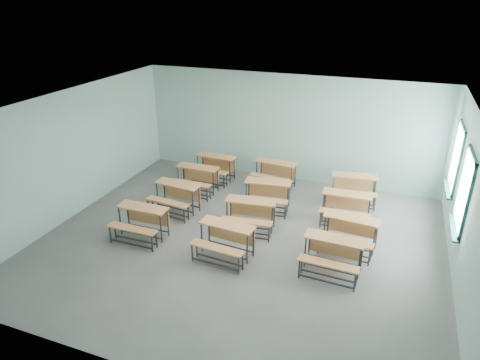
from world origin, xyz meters
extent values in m
cube|color=gray|center=(0.00, 0.00, -0.01)|extent=(9.00, 8.00, 0.02)
cube|color=white|center=(0.00, 0.00, 3.21)|extent=(9.00, 8.00, 0.02)
cube|color=silver|center=(0.00, 4.01, 1.60)|extent=(9.00, 0.02, 3.20)
cube|color=silver|center=(0.00, -4.01, 1.60)|extent=(9.00, 0.02, 3.20)
cube|color=silver|center=(-4.51, 0.00, 1.60)|extent=(0.02, 8.00, 3.20)
cube|color=silver|center=(4.51, 0.00, 1.60)|extent=(0.02, 8.00, 3.20)
cube|color=#194745|center=(4.47, 2.80, 0.93)|extent=(0.06, 1.20, 0.06)
cube|color=#194745|center=(4.47, 2.80, 2.47)|extent=(0.06, 1.20, 0.06)
cube|color=#194745|center=(4.47, 2.23, 1.70)|extent=(0.06, 0.06, 1.60)
cube|color=#194745|center=(4.47, 3.37, 1.70)|extent=(0.06, 0.06, 1.60)
cube|color=#194745|center=(4.47, 2.80, 1.70)|extent=(0.04, 0.04, 1.48)
cube|color=#194745|center=(4.47, 2.80, 1.70)|extent=(0.04, 1.08, 0.04)
cube|color=#194745|center=(4.43, 2.80, 0.87)|extent=(0.14, 1.28, 0.04)
cube|color=white|center=(4.50, 2.80, 1.70)|extent=(0.01, 1.08, 1.48)
cube|color=#194745|center=(4.47, 0.80, 0.93)|extent=(0.06, 1.20, 0.06)
cube|color=#194745|center=(4.47, 0.80, 2.47)|extent=(0.06, 1.20, 0.06)
cube|color=#194745|center=(4.47, 0.23, 1.70)|extent=(0.06, 0.06, 1.60)
cube|color=#194745|center=(4.47, 1.37, 1.70)|extent=(0.06, 0.06, 1.60)
cube|color=#194745|center=(4.47, 0.80, 1.70)|extent=(0.04, 0.04, 1.48)
cube|color=#194745|center=(4.47, 0.80, 1.70)|extent=(0.04, 1.08, 0.04)
cube|color=#194745|center=(4.43, 0.80, 0.87)|extent=(0.14, 1.28, 0.04)
cube|color=white|center=(4.50, 0.80, 1.70)|extent=(0.01, 1.08, 1.48)
cube|color=#CF864B|center=(-2.24, -0.52, 0.73)|extent=(1.21, 0.41, 0.04)
cube|color=#CF864B|center=(-2.24, -0.34, 0.43)|extent=(1.15, 0.02, 0.41)
cylinder|color=#323537|center=(-2.79, -0.68, 0.36)|extent=(0.04, 0.04, 0.71)
cylinder|color=#323537|center=(-1.69, -0.68, 0.36)|extent=(0.04, 0.04, 0.71)
cylinder|color=#323537|center=(-2.79, -0.36, 0.36)|extent=(0.04, 0.04, 0.71)
cylinder|color=#323537|center=(-1.69, -0.36, 0.36)|extent=(0.04, 0.04, 0.71)
cube|color=#323537|center=(-2.24, -0.68, 0.10)|extent=(1.11, 0.03, 0.03)
cube|color=#323537|center=(-2.24, -0.36, 0.10)|extent=(1.11, 0.03, 0.03)
cube|color=#CF864B|center=(-2.24, -1.00, 0.43)|extent=(1.21, 0.26, 0.04)
cylinder|color=#323537|center=(-2.79, -1.10, 0.21)|extent=(0.04, 0.04, 0.42)
cylinder|color=#323537|center=(-1.68, -1.10, 0.21)|extent=(0.04, 0.04, 0.42)
cylinder|color=#323537|center=(-2.79, -0.91, 0.21)|extent=(0.04, 0.04, 0.42)
cylinder|color=#323537|center=(-1.69, -0.91, 0.21)|extent=(0.04, 0.04, 0.42)
cube|color=#323537|center=(-2.24, -1.10, 0.08)|extent=(1.11, 0.03, 0.03)
cube|color=#323537|center=(-2.24, -0.91, 0.08)|extent=(1.11, 0.03, 0.03)
cube|color=#CF864B|center=(-0.09, -0.57, 0.73)|extent=(1.24, 0.50, 0.04)
cube|color=#CF864B|center=(-0.08, -0.39, 0.43)|extent=(1.14, 0.12, 0.41)
cylinder|color=#323537|center=(-0.66, -0.68, 0.36)|extent=(0.04, 0.04, 0.71)
cylinder|color=#323537|center=(0.45, -0.78, 0.36)|extent=(0.04, 0.04, 0.71)
cylinder|color=#323537|center=(-0.63, -0.36, 0.36)|extent=(0.04, 0.04, 0.71)
cylinder|color=#323537|center=(0.47, -0.46, 0.36)|extent=(0.04, 0.04, 0.71)
cube|color=#323537|center=(-0.10, -0.73, 0.10)|extent=(1.11, 0.12, 0.03)
cube|color=#323537|center=(-0.08, -0.41, 0.10)|extent=(1.11, 0.12, 0.03)
cube|color=#CF864B|center=(-0.13, -1.05, 0.43)|extent=(1.22, 0.35, 0.04)
cylinder|color=#323537|center=(-0.69, -1.10, 0.21)|extent=(0.04, 0.04, 0.42)
cylinder|color=#323537|center=(0.41, -1.19, 0.21)|extent=(0.04, 0.04, 0.42)
cylinder|color=#323537|center=(-0.67, -0.91, 0.21)|extent=(0.04, 0.04, 0.42)
cylinder|color=#323537|center=(0.43, -1.00, 0.21)|extent=(0.04, 0.04, 0.42)
cube|color=#323537|center=(-0.14, -1.15, 0.08)|extent=(1.11, 0.12, 0.03)
cube|color=#323537|center=(-0.12, -0.96, 0.08)|extent=(1.11, 0.12, 0.03)
cube|color=#CF864B|center=(2.17, -0.32, 0.73)|extent=(1.22, 0.46, 0.04)
cube|color=#CF864B|center=(2.18, -0.13, 0.43)|extent=(1.15, 0.07, 0.41)
cylinder|color=#323537|center=(1.61, -0.45, 0.36)|extent=(0.04, 0.04, 0.71)
cylinder|color=#323537|center=(2.72, -0.50, 0.36)|extent=(0.04, 0.04, 0.71)
cylinder|color=#323537|center=(1.63, -0.13, 0.36)|extent=(0.04, 0.04, 0.71)
cylinder|color=#323537|center=(2.73, -0.18, 0.36)|extent=(0.04, 0.04, 0.71)
cube|color=#323537|center=(2.17, -0.48, 0.10)|extent=(1.11, 0.08, 0.03)
cube|color=#323537|center=(2.18, -0.16, 0.10)|extent=(1.11, 0.08, 0.03)
cube|color=#CF864B|center=(2.15, -0.80, 0.43)|extent=(1.22, 0.31, 0.04)
cylinder|color=#323537|center=(1.59, -0.87, 0.21)|extent=(0.04, 0.04, 0.42)
cylinder|color=#323537|center=(2.70, -0.92, 0.21)|extent=(0.04, 0.04, 0.42)
cylinder|color=#323537|center=(1.60, -0.68, 0.21)|extent=(0.04, 0.04, 0.42)
cylinder|color=#323537|center=(2.71, -0.73, 0.21)|extent=(0.04, 0.04, 0.42)
cube|color=#323537|center=(2.15, -0.89, 0.08)|extent=(1.11, 0.08, 0.03)
cube|color=#323537|center=(2.15, -0.70, 0.08)|extent=(1.11, 0.08, 0.03)
cube|color=#CF864B|center=(-2.11, 0.93, 0.73)|extent=(1.24, 0.51, 0.04)
cube|color=#CF864B|center=(-2.09, 1.12, 0.43)|extent=(1.14, 0.13, 0.41)
cylinder|color=#323537|center=(-2.68, 0.82, 0.36)|extent=(0.04, 0.04, 0.71)
cylinder|color=#323537|center=(-1.58, 0.72, 0.36)|extent=(0.04, 0.04, 0.71)
cylinder|color=#323537|center=(-2.65, 1.14, 0.36)|extent=(0.04, 0.04, 0.71)
cylinder|color=#323537|center=(-1.55, 1.04, 0.36)|extent=(0.04, 0.04, 0.71)
cube|color=#323537|center=(-2.13, 0.77, 0.10)|extent=(1.10, 0.13, 0.03)
cube|color=#323537|center=(-2.10, 1.09, 0.10)|extent=(1.10, 0.13, 0.03)
cube|color=#CF864B|center=(-2.16, 0.45, 0.43)|extent=(1.23, 0.36, 0.04)
cylinder|color=#323537|center=(-2.72, 0.41, 0.21)|extent=(0.04, 0.04, 0.42)
cylinder|color=#323537|center=(-1.62, 0.30, 0.21)|extent=(0.04, 0.04, 0.42)
cylinder|color=#323537|center=(-2.70, 0.60, 0.21)|extent=(0.04, 0.04, 0.42)
cylinder|color=#323537|center=(-1.60, 0.50, 0.21)|extent=(0.04, 0.04, 0.42)
cube|color=#323537|center=(-2.17, 0.36, 0.08)|extent=(1.10, 0.13, 0.03)
cube|color=#323537|center=(-2.15, 0.55, 0.08)|extent=(1.10, 0.13, 0.03)
cube|color=#CF864B|center=(0.00, 0.70, 0.73)|extent=(1.25, 0.55, 0.04)
cube|color=#CF864B|center=(-0.02, 0.89, 0.43)|extent=(1.14, 0.16, 0.41)
cylinder|color=#323537|center=(-0.53, 0.48, 0.36)|extent=(0.04, 0.04, 0.71)
cylinder|color=#323537|center=(0.57, 0.61, 0.36)|extent=(0.04, 0.04, 0.71)
cylinder|color=#323537|center=(-0.57, 0.80, 0.36)|extent=(0.04, 0.04, 0.71)
cylinder|color=#323537|center=(0.53, 0.93, 0.36)|extent=(0.04, 0.04, 0.71)
cube|color=#323537|center=(0.02, 0.54, 0.10)|extent=(1.10, 0.16, 0.03)
cube|color=#323537|center=(-0.02, 0.86, 0.10)|extent=(1.10, 0.16, 0.03)
cube|color=#CF864B|center=(0.06, 0.23, 0.43)|extent=(1.23, 0.40, 0.04)
cylinder|color=#323537|center=(-0.48, 0.06, 0.21)|extent=(0.04, 0.04, 0.42)
cylinder|color=#323537|center=(0.62, 0.20, 0.21)|extent=(0.04, 0.04, 0.42)
cylinder|color=#323537|center=(-0.50, 0.25, 0.21)|extent=(0.04, 0.04, 0.42)
cylinder|color=#323537|center=(0.60, 0.39, 0.21)|extent=(0.04, 0.04, 0.42)
cube|color=#323537|center=(0.07, 0.13, 0.08)|extent=(1.10, 0.16, 0.03)
cube|color=#323537|center=(0.05, 0.32, 0.08)|extent=(1.10, 0.16, 0.03)
cube|color=#CF864B|center=(2.38, 0.69, 0.73)|extent=(1.24, 0.52, 0.04)
cube|color=#CF864B|center=(2.40, 0.87, 0.43)|extent=(1.14, 0.14, 0.41)
cylinder|color=#323537|center=(1.82, 0.59, 0.36)|extent=(0.04, 0.04, 0.71)
cylinder|color=#323537|center=(2.92, 0.47, 0.36)|extent=(0.04, 0.04, 0.71)
cylinder|color=#323537|center=(1.85, 0.91, 0.36)|extent=(0.04, 0.04, 0.71)
cylinder|color=#323537|center=(2.95, 0.79, 0.36)|extent=(0.04, 0.04, 0.71)
cube|color=#323537|center=(2.37, 0.53, 0.10)|extent=(1.10, 0.14, 0.03)
cube|color=#323537|center=(2.40, 0.85, 0.10)|extent=(1.10, 0.14, 0.03)
cube|color=#CF864B|center=(2.34, 0.21, 0.43)|extent=(1.23, 0.37, 0.04)
cylinder|color=#323537|center=(1.78, 0.17, 0.21)|extent=(0.04, 0.04, 0.42)
cylinder|color=#323537|center=(2.88, 0.06, 0.21)|extent=(0.04, 0.04, 0.42)
cylinder|color=#323537|center=(1.79, 0.36, 0.21)|extent=(0.04, 0.04, 0.42)
cylinder|color=#323537|center=(2.90, 0.25, 0.21)|extent=(0.04, 0.04, 0.42)
cube|color=#323537|center=(2.33, 0.11, 0.08)|extent=(1.10, 0.14, 0.03)
cube|color=#323537|center=(2.35, 0.30, 0.08)|extent=(1.10, 0.14, 0.03)
cube|color=#CF864B|center=(-2.13, 2.18, 0.73)|extent=(1.21, 0.41, 0.04)
cube|color=#CF864B|center=(-2.13, 2.36, 0.43)|extent=(1.15, 0.03, 0.41)
cylinder|color=#323537|center=(-2.69, 2.02, 0.36)|extent=(0.04, 0.04, 0.71)
cylinder|color=#323537|center=(-1.58, 2.01, 0.36)|extent=(0.04, 0.04, 0.71)
cylinder|color=#323537|center=(-2.69, 2.34, 0.36)|extent=(0.04, 0.04, 0.71)
cylinder|color=#323537|center=(-1.58, 2.33, 0.36)|extent=(0.04, 0.04, 0.71)
cube|color=#323537|center=(-2.13, 2.02, 0.10)|extent=(1.11, 0.04, 0.03)
cube|color=#323537|center=(-2.13, 2.34, 0.10)|extent=(1.11, 0.04, 0.03)
cube|color=#CF864B|center=(-2.14, 1.69, 0.43)|extent=(1.21, 0.26, 0.04)
cylinder|color=#323537|center=(-2.69, 1.60, 0.21)|extent=(0.04, 0.04, 0.42)
cylinder|color=#323537|center=(-1.58, 1.60, 0.21)|extent=(0.04, 0.04, 0.42)
cylinder|color=#323537|center=(-2.69, 1.79, 0.21)|extent=(0.04, 0.04, 0.42)
cylinder|color=#323537|center=(-1.58, 1.79, 0.21)|extent=(0.04, 0.04, 0.42)
cube|color=#323537|center=(-2.14, 1.60, 0.08)|extent=(1.11, 0.04, 0.03)
cube|color=#323537|center=(-2.14, 1.79, 0.08)|extent=(1.11, 0.04, 0.03)
cube|color=#CF864B|center=(0.06, 1.90, 0.73)|extent=(1.25, 0.55, 0.04)
cube|color=#CF864B|center=(0.04, 2.09, 0.43)|extent=(1.14, 0.16, 0.41)
cylinder|color=#323537|center=(-0.46, 1.67, 0.36)|extent=(0.04, 0.04, 0.71)
cylinder|color=#323537|center=(0.63, 1.81, 0.36)|extent=(0.04, 0.04, 0.71)
cylinder|color=#323537|center=(-0.51, 1.99, 0.36)|extent=(0.04, 0.04, 0.71)
cylinder|color=#323537|center=(0.59, 2.13, 0.36)|extent=(0.04, 0.04, 0.71)
cube|color=#323537|center=(0.08, 1.74, 0.10)|extent=(1.10, 0.17, 0.03)
cube|color=#323537|center=(0.04, 2.06, 0.10)|extent=(1.10, 0.17, 0.03)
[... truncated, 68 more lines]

